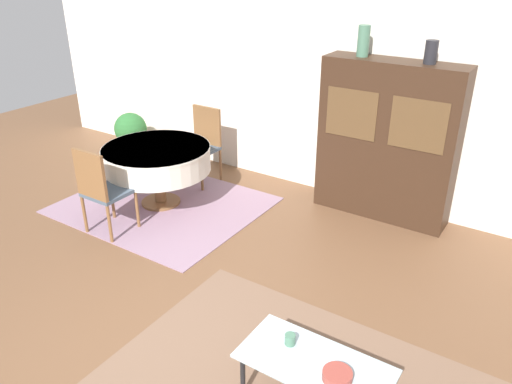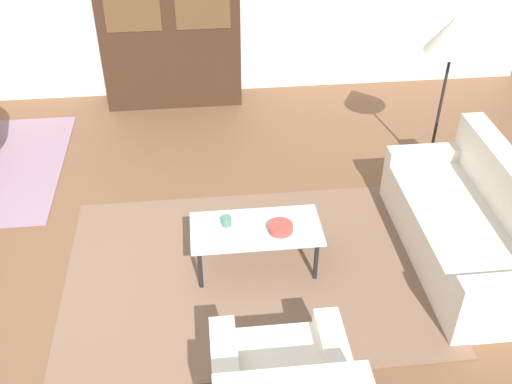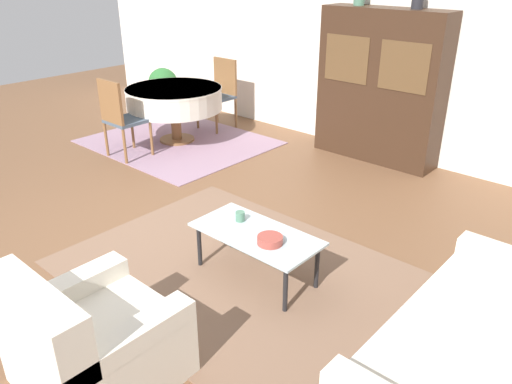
% 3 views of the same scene
% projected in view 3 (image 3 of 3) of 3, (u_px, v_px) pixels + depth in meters
% --- Properties ---
extents(ground_plane, '(14.00, 14.00, 0.00)m').
position_uv_depth(ground_plane, '(119.00, 239.00, 4.55)').
color(ground_plane, brown).
extents(wall_back, '(10.00, 0.06, 2.70)m').
position_uv_depth(wall_back, '(346.00, 42.00, 6.44)').
color(wall_back, silver).
rests_on(wall_back, ground_plane).
extents(area_rug, '(2.94, 2.06, 0.01)m').
position_uv_depth(area_rug, '(246.00, 277.00, 4.00)').
color(area_rug, brown).
rests_on(area_rug, ground_plane).
extents(dining_rug, '(2.33, 1.97, 0.01)m').
position_uv_depth(dining_rug, '(179.00, 142.00, 6.95)').
color(dining_rug, gray).
rests_on(dining_rug, ground_plane).
extents(couch, '(0.83, 1.83, 0.84)m').
position_uv_depth(couch, '(481.00, 355.00, 2.80)').
color(couch, silver).
rests_on(couch, ground_plane).
extents(armchair, '(0.82, 0.83, 0.81)m').
position_uv_depth(armchair, '(90.00, 342.00, 2.90)').
color(armchair, silver).
rests_on(armchair, ground_plane).
extents(coffee_table, '(1.02, 0.50, 0.39)m').
position_uv_depth(coffee_table, '(256.00, 237.00, 3.86)').
color(coffee_table, black).
rests_on(coffee_table, area_rug).
extents(display_cabinet, '(1.55, 0.41, 1.82)m').
position_uv_depth(display_cabinet, '(380.00, 87.00, 6.04)').
color(display_cabinet, '#382316').
rests_on(display_cabinet, ground_plane).
extents(dining_table, '(1.30, 1.30, 0.74)m').
position_uv_depth(dining_table, '(174.00, 99.00, 6.75)').
color(dining_table, brown).
rests_on(dining_table, dining_rug).
extents(dining_chair_near, '(0.44, 0.44, 1.00)m').
position_uv_depth(dining_chair_near, '(120.00, 115.00, 6.17)').
color(dining_chair_near, brown).
rests_on(dining_chair_near, dining_rug).
extents(dining_chair_far, '(0.44, 0.44, 1.00)m').
position_uv_depth(dining_chair_far, '(220.00, 90.00, 7.35)').
color(dining_chair_far, brown).
rests_on(dining_chair_far, dining_rug).
extents(cup, '(0.07, 0.07, 0.08)m').
position_uv_depth(cup, '(240.00, 216.00, 4.01)').
color(cup, '#4C7A60').
rests_on(cup, coffee_table).
extents(bowl, '(0.19, 0.19, 0.06)m').
position_uv_depth(bowl, '(270.00, 240.00, 3.69)').
color(bowl, '#9E4238').
rests_on(bowl, coffee_table).
extents(potted_plant, '(0.49, 0.49, 0.68)m').
position_uv_depth(potted_plant, '(163.00, 85.00, 8.40)').
color(potted_plant, beige).
rests_on(potted_plant, ground_plane).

